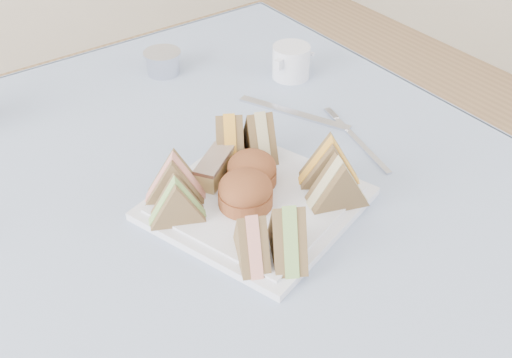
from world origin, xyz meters
TOP-DOWN VIEW (x-y plane):
  - table at (0.00, 0.00)m, footprint 0.90×0.90m
  - tablecloth at (0.00, 0.00)m, footprint 1.02×1.02m
  - serving_plate at (0.07, -0.08)m, footprint 0.32×0.32m
  - sandwich_fl_a at (-0.01, -0.17)m, footprint 0.07×0.09m
  - sandwich_fl_b at (0.04, -0.19)m, footprint 0.08×0.10m
  - sandwich_fr_a at (0.17, -0.11)m, footprint 0.10×0.08m
  - sandwich_fr_b at (0.15, -0.15)m, footprint 0.09×0.07m
  - sandwich_bl_a at (-0.04, -0.05)m, footprint 0.09×0.07m
  - sandwich_bl_b at (-0.02, -0.01)m, footprint 0.09×0.08m
  - sandwich_br_a at (0.14, 0.01)m, footprint 0.07×0.09m
  - sandwich_br_b at (0.10, 0.03)m, footprint 0.08×0.09m
  - scone_left at (0.05, -0.08)m, footprint 0.09×0.09m
  - scone_right at (0.08, -0.05)m, footprint 0.10×0.10m
  - pastry_slice at (0.05, -0.01)m, footprint 0.08×0.07m
  - tea_strainer at (0.16, 0.34)m, footprint 0.08×0.08m
  - knife at (0.26, 0.08)m, footprint 0.10×0.20m
  - fork at (0.29, -0.06)m, footprint 0.05×0.17m
  - creamer_jug at (0.34, 0.19)m, footprint 0.09×0.09m

SIDE VIEW (x-z plane):
  - table at x=0.00m, z-range 0.00..0.74m
  - tablecloth at x=0.00m, z-range 0.74..0.75m
  - fork at x=0.29m, z-range 0.75..0.75m
  - knife at x=0.26m, z-range 0.75..0.75m
  - serving_plate at x=0.07m, z-range 0.75..0.76m
  - tea_strainer at x=0.16m, z-range 0.75..0.79m
  - pastry_slice at x=0.05m, z-range 0.76..0.80m
  - creamer_jug at x=0.34m, z-range 0.75..0.81m
  - scone_right at x=0.08m, z-range 0.76..0.81m
  - scone_left at x=0.05m, z-range 0.76..0.81m
  - sandwich_bl_a at x=-0.04m, z-range 0.76..0.83m
  - sandwich_fl_a at x=-0.01m, z-range 0.76..0.83m
  - sandwich_bl_b at x=-0.02m, z-range 0.76..0.83m
  - sandwich_br_a at x=0.14m, z-range 0.76..0.83m
  - sandwich_fr_b at x=0.15m, z-range 0.76..0.83m
  - sandwich_br_b at x=0.10m, z-range 0.76..0.83m
  - sandwich_fl_b at x=0.04m, z-range 0.76..0.84m
  - sandwich_fr_a at x=0.17m, z-range 0.76..0.84m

